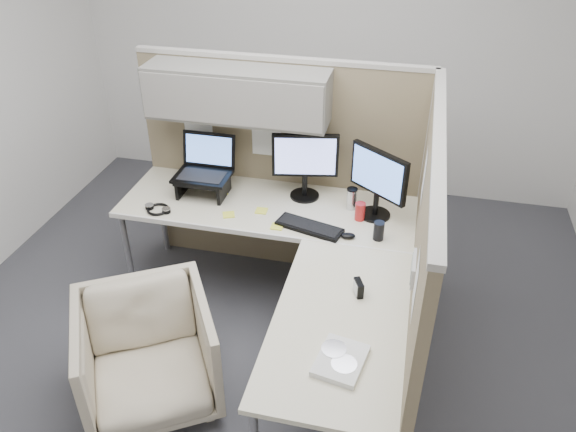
% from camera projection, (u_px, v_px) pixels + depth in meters
% --- Properties ---
extents(ground, '(4.50, 4.50, 0.00)m').
position_uv_depth(ground, '(265.00, 342.00, 3.71)').
color(ground, '#3A3A3F').
rests_on(ground, ground).
extents(partition_back, '(2.00, 0.36, 1.63)m').
position_uv_depth(partition_back, '(262.00, 135.00, 3.84)').
color(partition_back, '#857557').
rests_on(partition_back, ground).
extents(partition_right, '(0.07, 2.03, 1.63)m').
position_uv_depth(partition_right, '(418.00, 270.00, 3.04)').
color(partition_right, '#857557').
rests_on(partition_right, ground).
extents(desk, '(2.00, 1.98, 0.73)m').
position_uv_depth(desk, '(287.00, 250.00, 3.42)').
color(desk, beige).
rests_on(desk, ground).
extents(office_chair, '(0.97, 0.95, 0.74)m').
position_uv_depth(office_chair, '(147.00, 350.00, 3.15)').
color(office_chair, '#C1AE99').
rests_on(office_chair, ground).
extents(monitor_left, '(0.44, 0.20, 0.47)m').
position_uv_depth(monitor_left, '(305.00, 161.00, 3.72)').
color(monitor_left, black).
rests_on(monitor_left, desk).
extents(monitor_right, '(0.37, 0.29, 0.47)m').
position_uv_depth(monitor_right, '(378.00, 179.00, 3.52)').
color(monitor_right, black).
rests_on(monitor_right, desk).
extents(laptop_station, '(0.38, 0.32, 0.39)m').
position_uv_depth(laptop_station, '(204.00, 173.00, 3.84)').
color(laptop_station, black).
rests_on(laptop_station, desk).
extents(keyboard, '(0.45, 0.25, 0.02)m').
position_uv_depth(keyboard, '(309.00, 227.00, 3.53)').
color(keyboard, black).
rests_on(keyboard, desk).
extents(mouse, '(0.10, 0.07, 0.03)m').
position_uv_depth(mouse, '(348.00, 236.00, 3.44)').
color(mouse, black).
rests_on(mouse, desk).
extents(travel_mug, '(0.07, 0.07, 0.15)m').
position_uv_depth(travel_mug, '(352.00, 199.00, 3.70)').
color(travel_mug, silver).
rests_on(travel_mug, desk).
extents(soda_can_green, '(0.07, 0.07, 0.12)m').
position_uv_depth(soda_can_green, '(379.00, 231.00, 3.41)').
color(soda_can_green, black).
rests_on(soda_can_green, desk).
extents(soda_can_silver, '(0.07, 0.07, 0.12)m').
position_uv_depth(soda_can_silver, '(360.00, 211.00, 3.60)').
color(soda_can_silver, '#B21E1E').
rests_on(soda_can_silver, desk).
extents(sticky_note_a, '(0.10, 0.10, 0.01)m').
position_uv_depth(sticky_note_a, '(229.00, 215.00, 3.67)').
color(sticky_note_a, '#EBED3E').
rests_on(sticky_note_a, desk).
extents(sticky_note_b, '(0.08, 0.08, 0.01)m').
position_uv_depth(sticky_note_b, '(277.00, 226.00, 3.55)').
color(sticky_note_b, '#EBED3E').
rests_on(sticky_note_b, desk).
extents(sticky_note_c, '(0.10, 0.10, 0.01)m').
position_uv_depth(sticky_note_c, '(222.00, 192.00, 3.91)').
color(sticky_note_c, '#EBED3E').
rests_on(sticky_note_c, desk).
extents(sticky_note_d, '(0.08, 0.08, 0.01)m').
position_uv_depth(sticky_note_d, '(261.00, 211.00, 3.71)').
color(sticky_note_d, '#EBED3E').
rests_on(sticky_note_d, desk).
extents(headphones, '(0.19, 0.17, 0.03)m').
position_uv_depth(headphones, '(158.00, 209.00, 3.71)').
color(headphones, black).
rests_on(headphones, desk).
extents(paper_stack, '(0.25, 0.30, 0.03)m').
position_uv_depth(paper_stack, '(341.00, 360.00, 2.59)').
color(paper_stack, white).
rests_on(paper_stack, desk).
extents(desk_clock, '(0.07, 0.09, 0.09)m').
position_uv_depth(desk_clock, '(358.00, 288.00, 2.99)').
color(desk_clock, black).
rests_on(desk_clock, desk).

